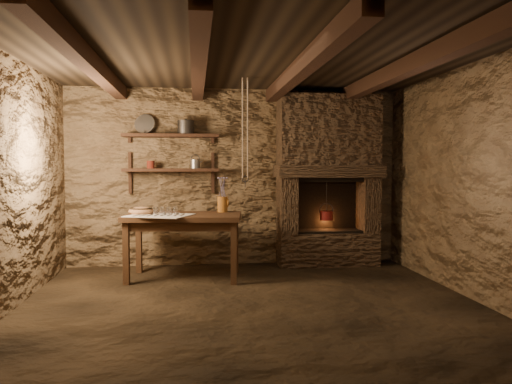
{
  "coord_description": "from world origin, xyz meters",
  "views": [
    {
      "loc": [
        -0.54,
        -4.83,
        1.37
      ],
      "look_at": [
        0.16,
        0.9,
        1.05
      ],
      "focal_mm": 35.0,
      "sensor_mm": 36.0,
      "label": 1
    }
  ],
  "objects": [
    {
      "name": "right_wall",
      "position": [
        2.25,
        0.0,
        1.2
      ],
      "size": [
        0.04,
        4.0,
        2.4
      ],
      "primitive_type": "cube",
      "color": "#4C3723",
      "rests_on": "floor"
    },
    {
      "name": "linen_cloth",
      "position": [
        -0.95,
        1.04,
        0.78
      ],
      "size": [
        0.84,
        0.77,
        0.01
      ],
      "primitive_type": "cube",
      "rotation": [
        0.0,
        0.0,
        -0.41
      ],
      "color": "silver",
      "rests_on": "work_table"
    },
    {
      "name": "small_kettle",
      "position": [
        -0.54,
        1.84,
        1.38
      ],
      "size": [
        0.2,
        0.17,
        0.18
      ],
      "primitive_type": null,
      "rotation": [
        0.0,
        0.0,
        0.27
      ],
      "color": "#999A95",
      "rests_on": "shelf_lower"
    },
    {
      "name": "beam_mid_right",
      "position": [
        0.5,
        0.0,
        2.31
      ],
      "size": [
        0.14,
        3.95,
        0.16
      ],
      "primitive_type": "cube",
      "color": "black",
      "rests_on": "ceiling"
    },
    {
      "name": "shelf_upper",
      "position": [
        -0.85,
        1.84,
        1.75
      ],
      "size": [
        1.25,
        0.3,
        0.04
      ],
      "primitive_type": "cube",
      "color": "black",
      "rests_on": "back_wall"
    },
    {
      "name": "red_pot",
      "position": [
        1.22,
        1.72,
        0.69
      ],
      "size": [
        0.2,
        0.2,
        0.54
      ],
      "rotation": [
        0.0,
        0.0,
        0.13
      ],
      "color": "maroon",
      "rests_on": "hearth"
    },
    {
      "name": "front_wall",
      "position": [
        0.0,
        -2.0,
        1.2
      ],
      "size": [
        4.5,
        0.04,
        2.4
      ],
      "primitive_type": "cube",
      "color": "#4C3723",
      "rests_on": "floor"
    },
    {
      "name": "work_table",
      "position": [
        -0.68,
        1.18,
        0.42
      ],
      "size": [
        1.44,
        0.93,
        0.78
      ],
      "rotation": [
        0.0,
        0.0,
        -0.11
      ],
      "color": "#372113",
      "rests_on": "floor"
    },
    {
      "name": "tin_pan",
      "position": [
        -1.2,
        1.94,
        1.91
      ],
      "size": [
        0.29,
        0.17,
        0.27
      ],
      "primitive_type": "cylinder",
      "rotation": [
        1.26,
        0.0,
        -0.2
      ],
      "color": "#999A95",
      "rests_on": "shelf_upper"
    },
    {
      "name": "drinking_glasses",
      "position": [
        -0.93,
        1.17,
        0.83
      ],
      "size": [
        0.22,
        0.07,
        0.09
      ],
      "primitive_type": null,
      "color": "white",
      "rests_on": "linen_cloth"
    },
    {
      "name": "iron_stockpot",
      "position": [
        -0.66,
        1.84,
        1.85
      ],
      "size": [
        0.23,
        0.23,
        0.16
      ],
      "primitive_type": "cylinder",
      "rotation": [
        0.0,
        0.0,
        -0.09
      ],
      "color": "#2C2927",
      "rests_on": "shelf_upper"
    },
    {
      "name": "hanging_ropes",
      "position": [
        0.05,
        1.05,
        1.8
      ],
      "size": [
        0.08,
        0.08,
        1.2
      ],
      "primitive_type": null,
      "color": "tan",
      "rests_on": "ceiling"
    },
    {
      "name": "rusty_tin",
      "position": [
        -1.12,
        1.84,
        1.37
      ],
      "size": [
        0.13,
        0.13,
        0.1
      ],
      "primitive_type": "cylinder",
      "rotation": [
        0.0,
        0.0,
        0.43
      ],
      "color": "#601C13",
      "rests_on": "shelf_lower"
    },
    {
      "name": "floor",
      "position": [
        0.0,
        0.0,
        0.0
      ],
      "size": [
        4.5,
        4.5,
        0.0
      ],
      "primitive_type": "plane",
      "color": "black",
      "rests_on": "ground"
    },
    {
      "name": "left_wall",
      "position": [
        -2.25,
        0.0,
        1.2
      ],
      "size": [
        0.04,
        4.0,
        2.4
      ],
      "primitive_type": "cube",
      "color": "#4C3723",
      "rests_on": "floor"
    },
    {
      "name": "beam_mid_left",
      "position": [
        -0.5,
        0.0,
        2.31
      ],
      "size": [
        0.14,
        3.95,
        0.16
      ],
      "primitive_type": "cube",
      "color": "black",
      "rests_on": "ceiling"
    },
    {
      "name": "ceiling",
      "position": [
        0.0,
        0.0,
        2.4
      ],
      "size": [
        4.5,
        4.0,
        0.04
      ],
      "primitive_type": "cube",
      "color": "black",
      "rests_on": "back_wall"
    },
    {
      "name": "hearth",
      "position": [
        1.25,
        1.77,
        1.23
      ],
      "size": [
        1.43,
        0.51,
        2.3
      ],
      "color": "#3B2A1D",
      "rests_on": "floor"
    },
    {
      "name": "shelf_lower",
      "position": [
        -0.85,
        1.84,
        1.3
      ],
      "size": [
        1.25,
        0.3,
        0.04
      ],
      "primitive_type": "cube",
      "color": "black",
      "rests_on": "back_wall"
    },
    {
      "name": "beam_far_right",
      "position": [
        1.5,
        0.0,
        2.31
      ],
      "size": [
        0.14,
        3.95,
        0.16
      ],
      "primitive_type": "cube",
      "color": "black",
      "rests_on": "ceiling"
    },
    {
      "name": "wooden_bowl",
      "position": [
        -1.18,
        1.24,
        0.81
      ],
      "size": [
        0.36,
        0.36,
        0.11
      ],
      "primitive_type": "ellipsoid",
      "rotation": [
        0.0,
        0.0,
        0.19
      ],
      "color": "#90613E",
      "rests_on": "work_table"
    },
    {
      "name": "beam_far_left",
      "position": [
        -1.5,
        0.0,
        2.31
      ],
      "size": [
        0.14,
        3.95,
        0.16
      ],
      "primitive_type": "cube",
      "color": "black",
      "rests_on": "ceiling"
    },
    {
      "name": "stoneware_jug",
      "position": [
        -0.2,
        1.39,
        0.97
      ],
      "size": [
        0.16,
        0.16,
        0.45
      ],
      "rotation": [
        0.0,
        0.0,
        0.32
      ],
      "color": "#AE6421",
      "rests_on": "work_table"
    },
    {
      "name": "pewter_cutlery_row",
      "position": [
        -0.95,
        1.01,
        0.79
      ],
      "size": [
        0.61,
        0.43,
        0.01
      ],
      "primitive_type": null,
      "rotation": [
        0.0,
        0.0,
        -0.41
      ],
      "color": "gray",
      "rests_on": "linen_cloth"
    },
    {
      "name": "back_wall",
      "position": [
        0.0,
        2.0,
        1.2
      ],
      "size": [
        4.5,
        0.04,
        2.4
      ],
      "primitive_type": "cube",
      "color": "#4C3723",
      "rests_on": "floor"
    }
  ]
}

